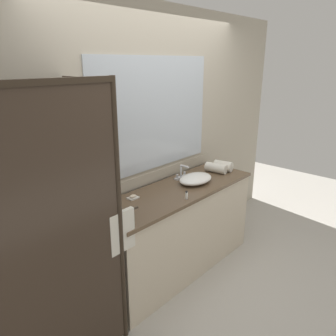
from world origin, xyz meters
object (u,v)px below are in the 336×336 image
at_px(faucet, 181,174).
at_px(soap_dish, 133,197).
at_px(amenity_bottle_conditioner, 187,195).
at_px(amenity_bottle_shampoo, 112,201).
at_px(rolled_towel_middle, 216,168).
at_px(sink_basin, 196,179).
at_px(rolled_towel_near_edge, 223,166).

xyz_separation_m(faucet, soap_dish, (-0.70, -0.02, -0.03)).
bearing_deg(faucet, amenity_bottle_conditioner, -134.99).
height_order(soap_dish, amenity_bottle_conditioner, amenity_bottle_conditioner).
distance_m(amenity_bottle_shampoo, rolled_towel_middle, 1.34).
xyz_separation_m(faucet, amenity_bottle_shampoo, (-0.93, -0.00, -0.00)).
height_order(amenity_bottle_conditioner, amenity_bottle_shampoo, amenity_bottle_shampoo).
height_order(amenity_bottle_shampoo, rolled_towel_middle, rolled_towel_middle).
bearing_deg(rolled_towel_middle, amenity_bottle_conditioner, -164.35).
relative_size(soap_dish, amenity_bottle_shampoo, 1.06).
height_order(sink_basin, rolled_towel_near_edge, rolled_towel_near_edge).
height_order(amenity_bottle_conditioner, rolled_towel_near_edge, rolled_towel_near_edge).
height_order(faucet, amenity_bottle_conditioner, faucet).
bearing_deg(soap_dish, faucet, 1.48).
height_order(sink_basin, soap_dish, sink_basin).
height_order(soap_dish, rolled_towel_middle, rolled_towel_middle).
height_order(amenity_bottle_conditioner, rolled_towel_middle, rolled_towel_middle).
bearing_deg(rolled_towel_middle, soap_dish, 172.59).
bearing_deg(amenity_bottle_shampoo, rolled_towel_near_edge, -7.29).
bearing_deg(soap_dish, amenity_bottle_shampoo, 175.52).
bearing_deg(rolled_towel_near_edge, amenity_bottle_shampoo, 172.71).
xyz_separation_m(soap_dish, rolled_towel_near_edge, (1.21, -0.17, 0.04)).
height_order(soap_dish, amenity_bottle_shampoo, amenity_bottle_shampoo).
height_order(rolled_towel_near_edge, rolled_towel_middle, rolled_towel_near_edge).
relative_size(sink_basin, soap_dish, 3.96).
bearing_deg(amenity_bottle_shampoo, sink_basin, -11.49).
relative_size(amenity_bottle_shampoo, rolled_towel_middle, 0.40).
bearing_deg(sink_basin, amenity_bottle_conditioner, -153.20).
relative_size(amenity_bottle_shampoo, rolled_towel_near_edge, 0.47).
distance_m(amenity_bottle_shampoo, rolled_towel_near_edge, 1.45).
xyz_separation_m(amenity_bottle_conditioner, amenity_bottle_shampoo, (-0.55, 0.38, 0.01)).
relative_size(faucet, amenity_bottle_shampoo, 1.80).
bearing_deg(amenity_bottle_conditioner, sink_basin, 26.80).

